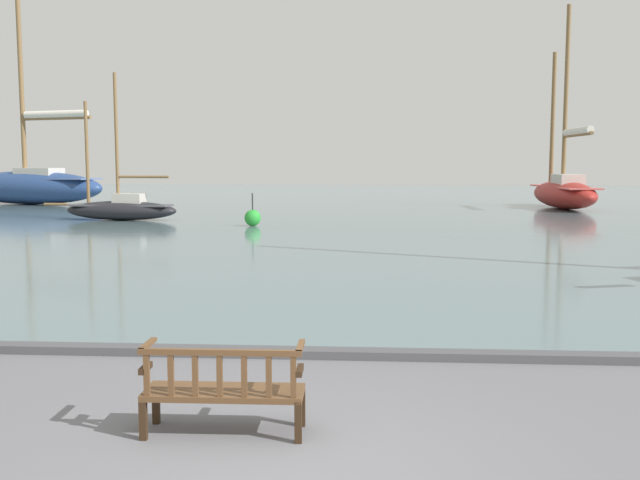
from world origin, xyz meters
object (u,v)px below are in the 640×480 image
at_px(park_bench, 223,389).
at_px(sailboat_outer_starboard, 564,190).
at_px(sailboat_distant_harbor, 30,184).
at_px(channel_buoy, 253,218).
at_px(sailboat_mid_port, 121,207).

height_order(park_bench, sailboat_outer_starboard, sailboat_outer_starboard).
distance_m(park_bench, sailboat_distant_harbor, 43.37).
height_order(park_bench, channel_buoy, channel_buoy).
relative_size(sailboat_mid_port, channel_buoy, 4.88).
height_order(sailboat_outer_starboard, sailboat_mid_port, sailboat_outer_starboard).
xyz_separation_m(park_bench, sailboat_distant_harbor, (-20.52, 38.20, 0.95)).
bearing_deg(sailboat_outer_starboard, park_bench, -109.80).
bearing_deg(sailboat_mid_port, sailboat_distant_harbor, 129.94).
distance_m(sailboat_mid_port, channel_buoy, 7.21).
xyz_separation_m(sailboat_distant_harbor, channel_buoy, (17.08, -15.22, -0.99)).
bearing_deg(park_bench, sailboat_outer_starboard, 70.20).
xyz_separation_m(park_bench, channel_buoy, (-3.44, 22.98, -0.04)).
height_order(sailboat_distant_harbor, sailboat_outer_starboard, sailboat_distant_harbor).
bearing_deg(sailboat_outer_starboard, channel_buoy, -141.50).
bearing_deg(sailboat_outer_starboard, sailboat_distant_harbor, 176.30).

